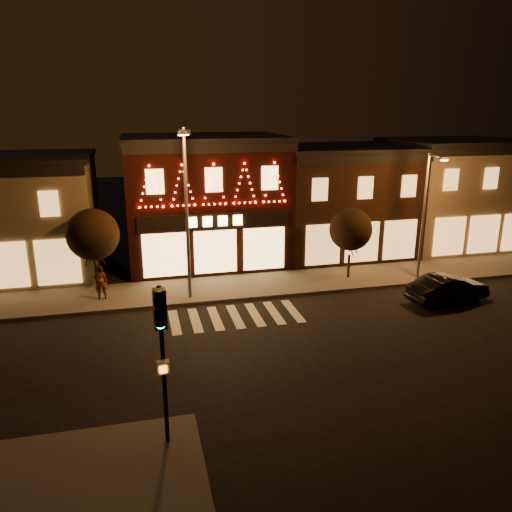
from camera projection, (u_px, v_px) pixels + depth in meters
name	position (u px, v px, depth m)	size (l,w,h in m)	color
ground	(254.00, 353.00, 21.18)	(120.00, 120.00, 0.00)	black
sidewalk_far	(256.00, 285.00, 29.07)	(44.00, 4.00, 0.15)	#47423D
building_pulp	(205.00, 199.00, 33.03)	(10.20, 8.34, 8.30)	black
building_right_a	(339.00, 200.00, 35.30)	(9.20, 8.28, 7.50)	black
building_right_b	(452.00, 193.00, 37.30)	(9.20, 8.28, 7.80)	#766C53
traffic_signal_near	(162.00, 337.00, 14.19)	(0.37, 0.52, 5.07)	black
streetlamp_mid	(186.00, 202.00, 25.38)	(0.59, 2.05, 8.91)	#59595E
streetlamp_right	(426.00, 207.00, 28.79)	(0.46, 1.68, 7.36)	#59595E
tree_left	(93.00, 235.00, 26.86)	(2.81, 2.81, 4.69)	black
tree_right	(351.00, 229.00, 29.45)	(2.52, 2.52, 4.21)	black
dark_sedan	(448.00, 288.00, 26.64)	(1.57, 4.49, 1.48)	black
pedestrian	(101.00, 282.00, 26.54)	(0.68, 0.44, 1.86)	gray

